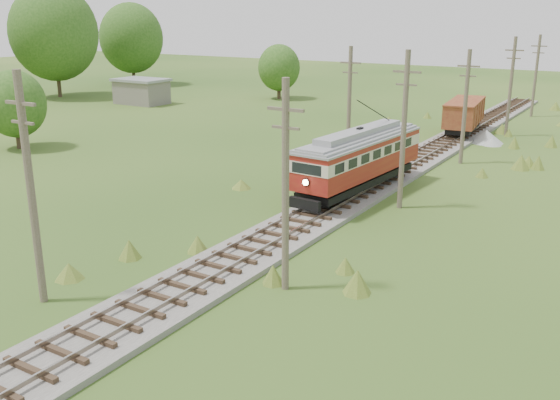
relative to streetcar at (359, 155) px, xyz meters
The scene contains 16 objects.
railbed_main 3.01m from the streetcar, 90.00° to the left, with size 3.60×96.00×0.57m.
streetcar is the anchor object (origin of this frame).
gondola 22.85m from the streetcar, 90.00° to the left, with size 3.66×8.42×2.71m.
gravel_pile 20.94m from the streetcar, 82.42° to the left, with size 3.04×3.23×1.11m.
utility_pole_r_2 14.63m from the streetcar, 76.85° to the right, with size 1.60×0.30×8.60m.
utility_pole_r_3 3.98m from the streetcar, 19.44° to the right, with size 1.60×0.30×9.00m.
utility_pole_r_4 12.37m from the streetcar, 75.82° to the left, with size 1.60×0.30×8.40m.
utility_pole_r_5 25.18m from the streetcar, 82.22° to the left, with size 1.60×0.30×8.90m.
utility_pole_r_6 38.05m from the streetcar, 85.17° to the left, with size 1.60×0.30×8.70m.
utility_pole_l_a 20.67m from the streetcar, 101.79° to the right, with size 1.60×0.30×9.00m.
utility_pole_l_b 9.26m from the streetcar, 119.76° to the left, with size 1.60×0.30×8.60m.
tree_left_4 58.55m from the streetcar, 157.95° to the left, with size 11.34×11.34×14.61m.
tree_left_5 67.76m from the streetcar, 145.93° to the left, with size 9.66×9.66×12.44m.
tree_mid_a 45.53m from the streetcar, 127.97° to the left, with size 5.46×5.46×7.03m.
tree_mid_c 30.10m from the streetcar, behind, with size 5.04×5.04×6.49m.
shed 46.09m from the streetcar, 150.24° to the left, with size 6.40×4.40×3.10m.
Camera 1 is at (15.49, -2.14, 10.92)m, focal length 40.00 mm.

